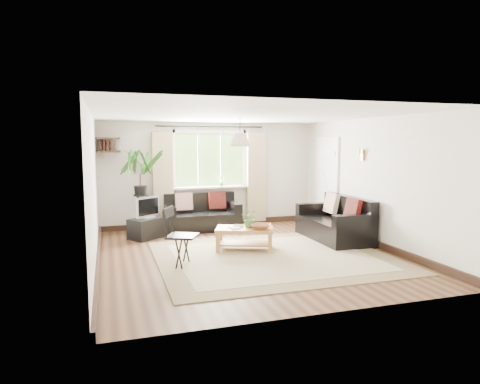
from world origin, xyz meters
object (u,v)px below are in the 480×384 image
object	(u,v)px
sofa_back	(202,213)
coffee_table	(245,239)
palm_stand	(141,191)
tv_stand	(148,228)
sofa_right	(334,220)
folding_chair	(182,237)

from	to	relation	value
sofa_back	coffee_table	xyz separation A→B (m)	(0.33, -2.02, -0.17)
palm_stand	tv_stand	bearing A→B (deg)	-79.65
sofa_right	palm_stand	bearing A→B (deg)	-116.07
coffee_table	tv_stand	distance (m)	2.21
folding_chair	coffee_table	bearing A→B (deg)	-35.81
coffee_table	sofa_back	bearing A→B (deg)	99.32
coffee_table	palm_stand	size ratio (longest dim) A/B	0.56
tv_stand	palm_stand	world-z (taller)	palm_stand
sofa_back	tv_stand	bearing A→B (deg)	-159.75
sofa_back	folding_chair	bearing A→B (deg)	-108.89
sofa_right	tv_stand	bearing A→B (deg)	-109.68
palm_stand	folding_chair	xyz separation A→B (m)	(0.42, -2.72, -0.44)
palm_stand	sofa_back	bearing A→B (deg)	-2.40
folding_chair	palm_stand	bearing A→B (deg)	35.39
folding_chair	sofa_right	bearing A→B (deg)	-47.43
sofa_right	coffee_table	size ratio (longest dim) A/B	1.72
palm_stand	folding_chair	distance (m)	2.79
sofa_right	sofa_back	bearing A→B (deg)	-126.92
sofa_back	folding_chair	distance (m)	2.82
sofa_back	palm_stand	distance (m)	1.43
sofa_right	folding_chair	world-z (taller)	folding_chair
sofa_back	folding_chair	size ratio (longest dim) A/B	1.75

